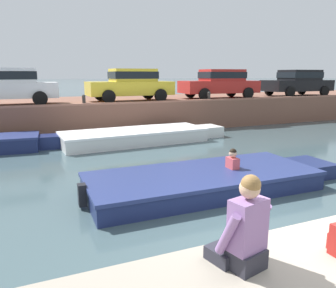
{
  "coord_description": "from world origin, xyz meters",
  "views": [
    {
      "loc": [
        -3.46,
        -2.93,
        2.66
      ],
      "look_at": [
        -0.58,
        3.88,
        1.08
      ],
      "focal_mm": 35.0,
      "sensor_mm": 36.0,
      "label": 1
    }
  ],
  "objects_px": {
    "bottle_drink": "(255,260)",
    "car_rightmost_black": "(298,82)",
    "mooring_bollard_east": "(209,96)",
    "car_right_inner_red": "(220,82)",
    "mooring_bollard_mid": "(84,99)",
    "boat_moored_central_white": "(141,136)",
    "motorboat_passing": "(212,180)",
    "car_centre_yellow": "(131,83)",
    "car_left_inner_white": "(8,85)",
    "person_seated_left": "(244,232)"
  },
  "relations": [
    {
      "from": "bottle_drink",
      "to": "car_rightmost_black",
      "type": "bearing_deg",
      "value": 44.91
    },
    {
      "from": "car_rightmost_black",
      "to": "mooring_bollard_east",
      "type": "distance_m",
      "value": 7.0
    },
    {
      "from": "mooring_bollard_east",
      "to": "bottle_drink",
      "type": "relative_size",
      "value": 2.18
    },
    {
      "from": "car_right_inner_red",
      "to": "mooring_bollard_mid",
      "type": "height_order",
      "value": "car_right_inner_red"
    },
    {
      "from": "boat_moored_central_white",
      "to": "car_right_inner_red",
      "type": "bearing_deg",
      "value": 30.4
    },
    {
      "from": "car_rightmost_black",
      "to": "mooring_bollard_east",
      "type": "relative_size",
      "value": 9.52
    },
    {
      "from": "motorboat_passing",
      "to": "bottle_drink",
      "type": "height_order",
      "value": "bottle_drink"
    },
    {
      "from": "car_right_inner_red",
      "to": "mooring_bollard_east",
      "type": "xyz_separation_m",
      "value": [
        -1.37,
        -1.22,
        -0.61
      ]
    },
    {
      "from": "motorboat_passing",
      "to": "car_centre_yellow",
      "type": "bearing_deg",
      "value": 85.13
    },
    {
      "from": "motorboat_passing",
      "to": "car_left_inner_white",
      "type": "xyz_separation_m",
      "value": [
        -4.58,
        9.12,
        2.0
      ]
    },
    {
      "from": "car_left_inner_white",
      "to": "person_seated_left",
      "type": "height_order",
      "value": "car_left_inner_white"
    },
    {
      "from": "boat_moored_central_white",
      "to": "car_right_inner_red",
      "type": "relative_size",
      "value": 1.6
    },
    {
      "from": "person_seated_left",
      "to": "bottle_drink",
      "type": "distance_m",
      "value": 0.3
    },
    {
      "from": "car_centre_yellow",
      "to": "car_rightmost_black",
      "type": "distance_m",
      "value": 10.5
    },
    {
      "from": "motorboat_passing",
      "to": "car_rightmost_black",
      "type": "distance_m",
      "value": 14.64
    },
    {
      "from": "motorboat_passing",
      "to": "boat_moored_central_white",
      "type": "bearing_deg",
      "value": 88.34
    },
    {
      "from": "motorboat_passing",
      "to": "mooring_bollard_east",
      "type": "height_order",
      "value": "mooring_bollard_east"
    },
    {
      "from": "bottle_drink",
      "to": "car_left_inner_white",
      "type": "bearing_deg",
      "value": 101.44
    },
    {
      "from": "car_rightmost_black",
      "to": "bottle_drink",
      "type": "height_order",
      "value": "car_rightmost_black"
    },
    {
      "from": "car_right_inner_red",
      "to": "person_seated_left",
      "type": "relative_size",
      "value": 4.42
    },
    {
      "from": "car_centre_yellow",
      "to": "mooring_bollard_mid",
      "type": "height_order",
      "value": "car_centre_yellow"
    },
    {
      "from": "mooring_bollard_mid",
      "to": "car_rightmost_black",
      "type": "bearing_deg",
      "value": 5.39
    },
    {
      "from": "mooring_bollard_mid",
      "to": "car_centre_yellow",
      "type": "bearing_deg",
      "value": 26.47
    },
    {
      "from": "mooring_bollard_mid",
      "to": "person_seated_left",
      "type": "height_order",
      "value": "mooring_bollard_mid"
    },
    {
      "from": "boat_moored_central_white",
      "to": "car_rightmost_black",
      "type": "height_order",
      "value": "car_rightmost_black"
    },
    {
      "from": "motorboat_passing",
      "to": "car_rightmost_black",
      "type": "bearing_deg",
      "value": 38.96
    },
    {
      "from": "car_right_inner_red",
      "to": "mooring_bollard_east",
      "type": "relative_size",
      "value": 9.59
    },
    {
      "from": "car_rightmost_black",
      "to": "boat_moored_central_white",
      "type": "bearing_deg",
      "value": -163.47
    },
    {
      "from": "car_centre_yellow",
      "to": "car_rightmost_black",
      "type": "relative_size",
      "value": 0.97
    },
    {
      "from": "person_seated_left",
      "to": "bottle_drink",
      "type": "bearing_deg",
      "value": -46.53
    },
    {
      "from": "mooring_bollard_east",
      "to": "person_seated_left",
      "type": "relative_size",
      "value": 0.46
    },
    {
      "from": "mooring_bollard_east",
      "to": "car_right_inner_red",
      "type": "bearing_deg",
      "value": 41.63
    },
    {
      "from": "boat_moored_central_white",
      "to": "person_seated_left",
      "type": "bearing_deg",
      "value": -102.54
    },
    {
      "from": "person_seated_left",
      "to": "mooring_bollard_mid",
      "type": "bearing_deg",
      "value": 88.46
    },
    {
      "from": "motorboat_passing",
      "to": "person_seated_left",
      "type": "xyz_separation_m",
      "value": [
        -2.0,
        -3.95,
        0.93
      ]
    },
    {
      "from": "car_centre_yellow",
      "to": "bottle_drink",
      "type": "bearing_deg",
      "value": -101.58
    },
    {
      "from": "boat_moored_central_white",
      "to": "mooring_bollard_east",
      "type": "xyz_separation_m",
      "value": [
        4.24,
        2.07,
        1.36
      ]
    },
    {
      "from": "car_right_inner_red",
      "to": "person_seated_left",
      "type": "height_order",
      "value": "car_right_inner_red"
    },
    {
      "from": "car_left_inner_white",
      "to": "car_right_inner_red",
      "type": "xyz_separation_m",
      "value": [
        10.37,
        -0.0,
        0.0
      ]
    },
    {
      "from": "car_centre_yellow",
      "to": "bottle_drink",
      "type": "distance_m",
      "value": 13.5
    },
    {
      "from": "car_centre_yellow",
      "to": "bottle_drink",
      "type": "height_order",
      "value": "car_centre_yellow"
    },
    {
      "from": "car_right_inner_red",
      "to": "person_seated_left",
      "type": "xyz_separation_m",
      "value": [
        -7.79,
        -13.06,
        -1.08
      ]
    },
    {
      "from": "car_right_inner_red",
      "to": "car_rightmost_black",
      "type": "relative_size",
      "value": 1.01
    },
    {
      "from": "car_right_inner_red",
      "to": "person_seated_left",
      "type": "distance_m",
      "value": 15.25
    },
    {
      "from": "car_centre_yellow",
      "to": "mooring_bollard_east",
      "type": "bearing_deg",
      "value": -18.63
    },
    {
      "from": "bottle_drink",
      "to": "motorboat_passing",
      "type": "bearing_deg",
      "value": 64.56
    },
    {
      "from": "car_left_inner_white",
      "to": "car_centre_yellow",
      "type": "bearing_deg",
      "value": 0.02
    },
    {
      "from": "boat_moored_central_white",
      "to": "motorboat_passing",
      "type": "distance_m",
      "value": 5.82
    },
    {
      "from": "car_centre_yellow",
      "to": "car_right_inner_red",
      "type": "xyz_separation_m",
      "value": [
        5.01,
        -0.0,
        0.0
      ]
    },
    {
      "from": "car_rightmost_black",
      "to": "mooring_bollard_east",
      "type": "height_order",
      "value": "car_rightmost_black"
    }
  ]
}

